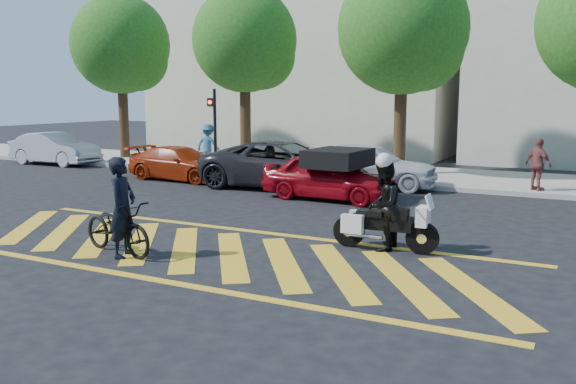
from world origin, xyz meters
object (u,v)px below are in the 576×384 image
at_px(officer_moto, 383,206).
at_px(parked_mid_left, 285,165).
at_px(officer_bike, 122,207).
at_px(parked_left, 180,163).
at_px(parked_far_left, 55,149).
at_px(police_motorcycle, 383,225).
at_px(parked_mid_right, 369,165).
at_px(red_convertible, 329,176).
at_px(bicycle, 118,227).

xyz_separation_m(officer_moto, parked_mid_left, (-5.36, 6.13, -0.12)).
height_order(officer_bike, parked_left, officer_bike).
height_order(parked_far_left, parked_mid_left, parked_mid_left).
bearing_deg(police_motorcycle, parked_mid_right, 109.68).
bearing_deg(officer_bike, red_convertible, -22.44).
height_order(red_convertible, parked_left, red_convertible).
bearing_deg(police_motorcycle, bicycle, -151.81).
height_order(bicycle, parked_left, parked_left).
bearing_deg(officer_bike, parked_mid_left, -7.71).
bearing_deg(parked_left, bicycle, -146.43).
bearing_deg(parked_mid_left, parked_mid_right, -66.08).
relative_size(officer_moto, parked_mid_right, 0.40).
bearing_deg(red_convertible, parked_far_left, 81.71).
relative_size(officer_bike, parked_left, 0.46).
bearing_deg(red_convertible, parked_left, 80.88).
distance_m(bicycle, officer_moto, 5.06).
bearing_deg(police_motorcycle, officer_moto, 171.99).
relative_size(red_convertible, parked_far_left, 0.94).
bearing_deg(parked_mid_right, parked_far_left, 81.46).
bearing_deg(parked_left, red_convertible, -98.89).
bearing_deg(bicycle, parked_mid_right, 4.96).
relative_size(police_motorcycle, parked_mid_right, 0.48).
distance_m(parked_far_left, parked_mid_left, 12.00).
bearing_deg(red_convertible, officer_moto, -143.58).
xyz_separation_m(officer_bike, parked_mid_right, (1.12, 10.08, -0.19)).
height_order(parked_far_left, parked_mid_right, parked_mid_right).
bearing_deg(parked_left, police_motorcycle, -119.91).
relative_size(bicycle, parked_far_left, 0.47).
bearing_deg(officer_bike, parked_mid_right, -22.18).
bearing_deg(parked_mid_right, officer_moto, -166.04).
height_order(parked_mid_left, parked_mid_right, parked_mid_left).
relative_size(officer_bike, officer_moto, 1.07).
bearing_deg(parked_far_left, bicycle, -128.53).
bearing_deg(officer_bike, bicycle, 49.63).
xyz_separation_m(officer_bike, red_convertible, (0.87, 7.51, -0.27)).
distance_m(officer_bike, police_motorcycle, 4.93).
height_order(red_convertible, parked_mid_left, parked_mid_left).
bearing_deg(parked_left, officer_moto, -119.95).
height_order(bicycle, officer_moto, officer_moto).
bearing_deg(officer_moto, bicycle, -61.72).
distance_m(parked_far_left, parked_mid_right, 14.30).
xyz_separation_m(parked_far_left, parked_mid_right, (14.29, -0.13, 0.06)).
bearing_deg(parked_mid_right, red_convertible, 166.45).
xyz_separation_m(police_motorcycle, parked_mid_right, (-3.00, 7.40, 0.25)).
bearing_deg(parked_mid_left, red_convertible, -125.60).
distance_m(police_motorcycle, parked_mid_right, 7.98).
xyz_separation_m(red_convertible, parked_far_left, (-14.04, 2.71, 0.02)).
relative_size(officer_moto, red_convertible, 0.45).
bearing_deg(bicycle, officer_moto, -46.62).
height_order(bicycle, parked_mid_right, parked_mid_right).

